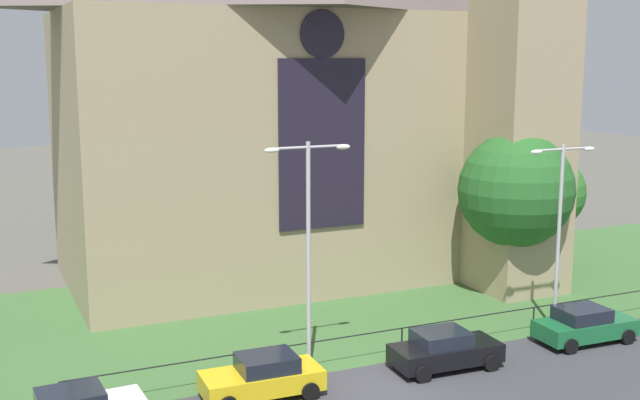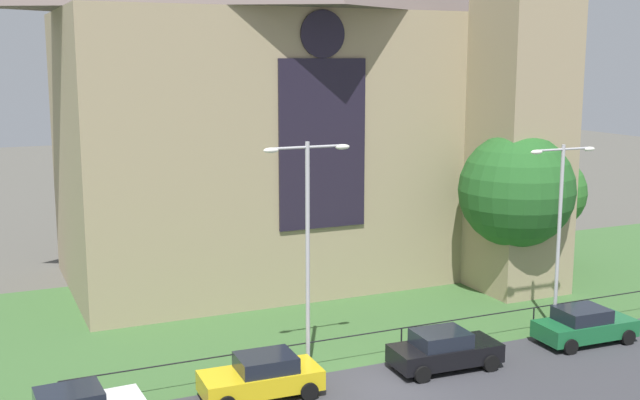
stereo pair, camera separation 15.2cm
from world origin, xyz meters
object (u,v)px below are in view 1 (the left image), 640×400
Objects in this scene: tree_right_far at (546,192)px; streetlamp_far at (560,213)px; tree_right_near at (516,191)px; parked_car_yellow at (263,376)px; streetlamp_near at (308,229)px; parked_car_green at (584,325)px; church_building at (293,86)px; parked_car_black at (445,350)px.

tree_right_far is 12.15m from streetlamp_far.
tree_right_near reaches higher than parked_car_yellow.
tree_right_far is at bearing 52.64° from streetlamp_far.
parked_car_green is (11.76, -1.78, -4.77)m from streetlamp_near.
parked_car_green is (-1.40, -6.63, -4.57)m from tree_right_near.
streetlamp_far is 4.78m from parked_car_green.
parked_car_yellow is 14.13m from parked_car_green.
church_building is 3.17× the size of tree_right_near.
streetlamp_far is at bearing -127.36° from tree_right_far.
tree_right_far is 1.49× the size of parked_car_yellow.
streetlamp_near is 5.51m from parked_car_yellow.
tree_right_near is (-5.89, -4.76, 1.21)m from tree_right_far.
streetlamp_near is (-19.05, -9.62, 1.42)m from tree_right_far.
church_building reaches higher than streetlamp_near.
parked_car_green is at bearing -122.61° from tree_right_far.
church_building is at bearing 116.51° from parked_car_green.
streetlamp_near is at bearing -146.98° from parked_car_yellow.
tree_right_far is at bearing 41.41° from parked_car_black.
tree_right_near reaches higher than streetlamp_far.
parked_car_black is (-8.29, -6.68, -4.57)m from tree_right_near.
church_building is 14.89m from streetlamp_near.
tree_right_near is at bearing 73.37° from streetlamp_far.
streetlamp_near is at bearing 180.00° from streetlamp_far.
tree_right_far is 13.94m from parked_car_green.
parked_car_black is at bearing -141.14° from tree_right_near.
parked_car_green is at bearing 2.91° from parked_car_black.
tree_right_near is 0.94× the size of streetlamp_near.
parked_car_black is at bearing -177.71° from parked_car_green.
church_building is 2.97× the size of streetlamp_near.
streetlamp_far is (6.83, -13.24, -5.09)m from church_building.
church_building is 18.93m from parked_car_yellow.
parked_car_yellow is at bearing -116.27° from church_building.
parked_car_yellow is at bearing -157.97° from tree_right_near.
parked_car_black is at bearing 178.71° from parked_car_yellow.
church_building reaches higher than tree_right_far.
tree_right_far reaches higher than parked_car_yellow.
streetlamp_far is 1.90× the size of parked_car_black.
parked_car_black is (-0.01, -15.07, -9.53)m from church_building.
tree_right_far is 24.33m from parked_car_yellow.
streetlamp_near is 11.71m from streetlamp_far.
streetlamp_far reaches higher than tree_right_far.
streetlamp_near is (-4.88, -13.24, -4.76)m from church_building.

